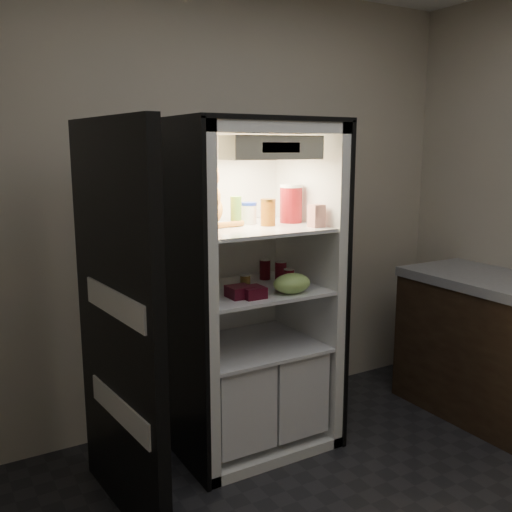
{
  "coord_description": "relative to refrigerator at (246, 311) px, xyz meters",
  "views": [
    {
      "loc": [
        -1.56,
        -1.38,
        1.72
      ],
      "look_at": [
        0.03,
        1.32,
        1.12
      ],
      "focal_mm": 40.0,
      "sensor_mm": 36.0,
      "label": 1
    }
  ],
  "objects": [
    {
      "name": "berry_box_left",
      "position": [
        -0.15,
        -0.2,
        0.18
      ],
      "size": [
        0.12,
        0.12,
        0.06
      ],
      "primitive_type": "cube",
      "color": "#540E1C",
      "rests_on": "refrigerator"
    },
    {
      "name": "tabby_cat",
      "position": [
        -0.23,
        0.03,
        0.64
      ],
      "size": [
        0.31,
        0.37,
        0.37
      ],
      "rotation": [
        0.0,
        0.0,
        -0.33
      ],
      "color": "#C96419",
      "rests_on": "refrigerator"
    },
    {
      "name": "room_shell",
      "position": [
        0.0,
        -1.38,
        0.83
      ],
      "size": [
        3.6,
        3.6,
        3.6
      ],
      "color": "white",
      "rests_on": "floor"
    },
    {
      "name": "parmesan_shaker",
      "position": [
        -0.06,
        -0.0,
        0.58
      ],
      "size": [
        0.06,
        0.06,
        0.16
      ],
      "color": "#24862B",
      "rests_on": "refrigerator"
    },
    {
      "name": "salsa_jar",
      "position": [
        0.1,
        -0.08,
        0.57
      ],
      "size": [
        0.08,
        0.08,
        0.15
      ],
      "color": "maroon",
      "rests_on": "refrigerator"
    },
    {
      "name": "soda_can_c",
      "position": [
        0.18,
        -0.17,
        0.2
      ],
      "size": [
        0.06,
        0.06,
        0.11
      ],
      "color": "black",
      "rests_on": "refrigerator"
    },
    {
      "name": "condiment_jar",
      "position": [
        -0.03,
        -0.04,
        0.19
      ],
      "size": [
        0.06,
        0.06,
        0.08
      ],
      "color": "brown",
      "rests_on": "refrigerator"
    },
    {
      "name": "berry_box_right",
      "position": [
        -0.1,
        -0.25,
        0.18
      ],
      "size": [
        0.12,
        0.12,
        0.06
      ],
      "primitive_type": "cube",
      "color": "#540E1C",
      "rests_on": "refrigerator"
    },
    {
      "name": "mayo_tub",
      "position": [
        0.05,
        0.04,
        0.56
      ],
      "size": [
        0.09,
        0.09,
        0.12
      ],
      "color": "white",
      "rests_on": "refrigerator"
    },
    {
      "name": "refrigerator",
      "position": [
        0.0,
        0.0,
        0.0
      ],
      "size": [
        0.9,
        0.72,
        1.88
      ],
      "color": "white",
      "rests_on": "floor"
    },
    {
      "name": "soda_can_b",
      "position": [
        0.22,
        -0.03,
        0.21
      ],
      "size": [
        0.07,
        0.07,
        0.13
      ],
      "color": "black",
      "rests_on": "refrigerator"
    },
    {
      "name": "pepper_jar",
      "position": [
        0.28,
        -0.03,
        0.61
      ],
      "size": [
        0.13,
        0.13,
        0.22
      ],
      "color": "#A6161C",
      "rests_on": "refrigerator"
    },
    {
      "name": "soda_can_a",
      "position": [
        0.18,
        0.08,
        0.21
      ],
      "size": [
        0.07,
        0.07,
        0.12
      ],
      "color": "black",
      "rests_on": "refrigerator"
    },
    {
      "name": "fridge_door",
      "position": [
        -0.85,
        -0.32,
        0.12
      ],
      "size": [
        0.14,
        0.87,
        1.85
      ],
      "rotation": [
        0.0,
        0.0,
        0.09
      ],
      "color": "black",
      "rests_on": "floor"
    },
    {
      "name": "grape_bag",
      "position": [
        0.13,
        -0.27,
        0.2
      ],
      "size": [
        0.22,
        0.16,
        0.11
      ],
      "primitive_type": "ellipsoid",
      "color": "#81B152",
      "rests_on": "refrigerator"
    },
    {
      "name": "cream_carton",
      "position": [
        0.3,
        -0.26,
        0.56
      ],
      "size": [
        0.07,
        0.07,
        0.12
      ],
      "primitive_type": "cube",
      "color": "silver",
      "rests_on": "refrigerator"
    }
  ]
}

